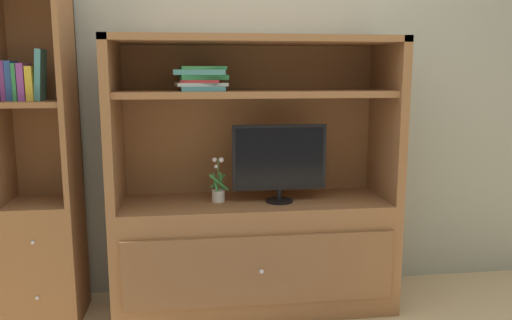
{
  "coord_description": "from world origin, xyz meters",
  "views": [
    {
      "loc": [
        -0.37,
        -2.46,
        1.4
      ],
      "look_at": [
        0.0,
        0.35,
        0.91
      ],
      "focal_mm": 35.49,
      "sensor_mm": 36.0,
      "label": 1
    }
  ],
  "objects_px": {
    "tv_monitor": "(279,160)",
    "bookshelf_tall": "(42,210)",
    "magazine_stack": "(202,79)",
    "media_console": "(255,224)",
    "potted_plant": "(218,190)",
    "upright_book_row": "(24,81)"
  },
  "relations": [
    {
      "from": "potted_plant",
      "to": "magazine_stack",
      "type": "xyz_separation_m",
      "value": [
        -0.08,
        0.0,
        0.64
      ]
    },
    {
      "from": "magazine_stack",
      "to": "bookshelf_tall",
      "type": "relative_size",
      "value": 0.18
    },
    {
      "from": "media_console",
      "to": "upright_book_row",
      "type": "distance_m",
      "value": 1.5
    },
    {
      "from": "upright_book_row",
      "to": "bookshelf_tall",
      "type": "bearing_deg",
      "value": 14.36
    },
    {
      "from": "magazine_stack",
      "to": "bookshelf_tall",
      "type": "bearing_deg",
      "value": 179.77
    },
    {
      "from": "magazine_stack",
      "to": "media_console",
      "type": "bearing_deg",
      "value": 0.09
    },
    {
      "from": "tv_monitor",
      "to": "bookshelf_tall",
      "type": "xyz_separation_m",
      "value": [
        -1.34,
        0.06,
        -0.26
      ]
    },
    {
      "from": "media_console",
      "to": "potted_plant",
      "type": "relative_size",
      "value": 6.2
    },
    {
      "from": "potted_plant",
      "to": "bookshelf_tall",
      "type": "xyz_separation_m",
      "value": [
        -0.99,
        0.01,
        -0.08
      ]
    },
    {
      "from": "tv_monitor",
      "to": "upright_book_row",
      "type": "distance_m",
      "value": 1.45
    },
    {
      "from": "upright_book_row",
      "to": "potted_plant",
      "type": "bearing_deg",
      "value": 0.17
    },
    {
      "from": "magazine_stack",
      "to": "bookshelf_tall",
      "type": "xyz_separation_m",
      "value": [
        -0.9,
        0.0,
        -0.72
      ]
    },
    {
      "from": "magazine_stack",
      "to": "upright_book_row",
      "type": "distance_m",
      "value": 0.94
    },
    {
      "from": "potted_plant",
      "to": "upright_book_row",
      "type": "bearing_deg",
      "value": -179.83
    },
    {
      "from": "tv_monitor",
      "to": "potted_plant",
      "type": "relative_size",
      "value": 2.07
    },
    {
      "from": "media_console",
      "to": "potted_plant",
      "type": "distance_m",
      "value": 0.3
    },
    {
      "from": "tv_monitor",
      "to": "magazine_stack",
      "type": "height_order",
      "value": "magazine_stack"
    },
    {
      "from": "potted_plant",
      "to": "magazine_stack",
      "type": "height_order",
      "value": "magazine_stack"
    },
    {
      "from": "potted_plant",
      "to": "magazine_stack",
      "type": "relative_size",
      "value": 0.77
    },
    {
      "from": "media_console",
      "to": "upright_book_row",
      "type": "height_order",
      "value": "media_console"
    },
    {
      "from": "tv_monitor",
      "to": "upright_book_row",
      "type": "bearing_deg",
      "value": 177.9
    },
    {
      "from": "tv_monitor",
      "to": "upright_book_row",
      "type": "height_order",
      "value": "upright_book_row"
    }
  ]
}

